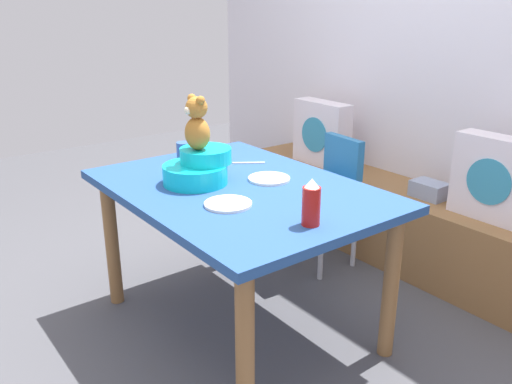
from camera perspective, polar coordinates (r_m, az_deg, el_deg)
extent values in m
plane|color=#4C4C51|center=(2.77, -1.70, -14.00)|extent=(8.00, 8.00, 0.00)
cube|color=silver|center=(3.42, 19.81, 14.57)|extent=(4.40, 0.10, 2.60)
cube|color=olive|center=(3.45, 15.29, -3.36)|extent=(2.60, 0.44, 0.46)
cube|color=silver|center=(3.74, 7.06, 6.26)|extent=(0.44, 0.14, 0.44)
cylinder|color=teal|center=(3.69, 6.23, 6.11)|extent=(0.24, 0.01, 0.24)
cube|color=silver|center=(3.00, 24.34, 1.27)|extent=(0.44, 0.14, 0.44)
cylinder|color=teal|center=(2.94, 23.63, 1.00)|extent=(0.24, 0.01, 0.24)
cube|color=#8D99B3|center=(3.26, 18.08, 0.23)|extent=(0.20, 0.14, 0.09)
cube|color=#264C8C|center=(2.45, -1.86, 0.19)|extent=(1.36, 0.98, 0.04)
cylinder|color=olive|center=(2.90, -15.19, -5.22)|extent=(0.07, 0.07, 0.70)
cylinder|color=olive|center=(1.99, -1.18, -16.97)|extent=(0.07, 0.07, 0.70)
cylinder|color=olive|center=(3.25, -2.12, -1.79)|extent=(0.07, 0.07, 0.70)
cylinder|color=olive|center=(2.47, 14.23, -9.75)|extent=(0.07, 0.07, 0.70)
cylinder|color=#2672B2|center=(3.18, 7.28, 0.63)|extent=(0.34, 0.34, 0.10)
cube|color=#2672B2|center=(3.22, 9.34, 3.76)|extent=(0.30, 0.08, 0.24)
cube|color=white|center=(3.05, 4.70, 1.20)|extent=(0.32, 0.23, 0.02)
cylinder|color=silver|center=(3.28, 3.61, -3.84)|extent=(0.03, 0.03, 0.46)
cylinder|color=silver|center=(3.10, 7.00, -5.46)|extent=(0.03, 0.03, 0.46)
cylinder|color=silver|center=(3.46, 7.13, -2.70)|extent=(0.03, 0.03, 0.46)
cylinder|color=silver|center=(3.28, 10.53, -4.15)|extent=(0.03, 0.03, 0.46)
cylinder|color=#0EC0CB|center=(2.48, -6.53, 1.91)|extent=(0.30, 0.30, 0.09)
cylinder|color=#0EC0CB|center=(2.49, -5.42, 3.92)|extent=(0.24, 0.24, 0.07)
ellipsoid|color=#B0702A|center=(2.44, -6.30, 6.25)|extent=(0.13, 0.11, 0.15)
sphere|color=#B0702A|center=(2.42, -6.40, 8.96)|extent=(0.10, 0.10, 0.10)
sphere|color=beige|center=(2.40, -7.27, 8.66)|extent=(0.04, 0.04, 0.04)
sphere|color=#B0702A|center=(2.44, -6.90, 9.95)|extent=(0.04, 0.04, 0.04)
sphere|color=#B0702A|center=(2.38, -5.96, 9.73)|extent=(0.04, 0.04, 0.04)
cylinder|color=red|center=(2.00, 5.92, -1.53)|extent=(0.07, 0.07, 0.15)
cone|color=white|center=(1.97, 6.02, 0.98)|extent=(0.06, 0.06, 0.03)
cylinder|color=#335999|center=(2.88, -7.71, 4.38)|extent=(0.08, 0.08, 0.09)
torus|color=#335999|center=(2.83, -7.19, 4.26)|extent=(0.06, 0.01, 0.06)
cylinder|color=white|center=(2.53, 1.41, 1.44)|extent=(0.20, 0.20, 0.01)
cylinder|color=white|center=(2.21, -3.02, -1.28)|extent=(0.20, 0.20, 0.01)
cube|color=silver|center=(2.79, -0.79, 3.14)|extent=(0.11, 0.15, 0.01)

